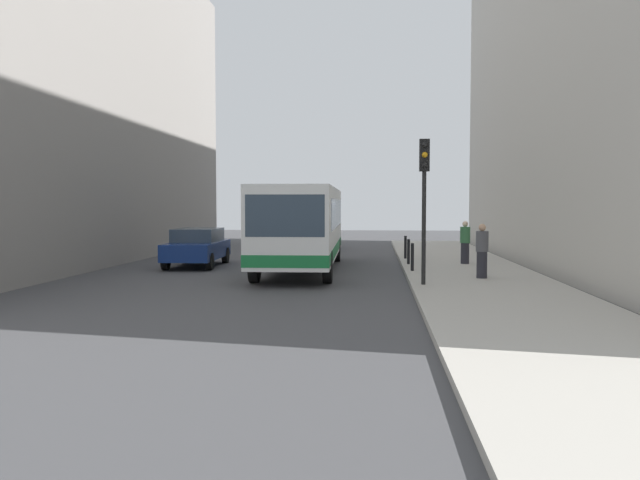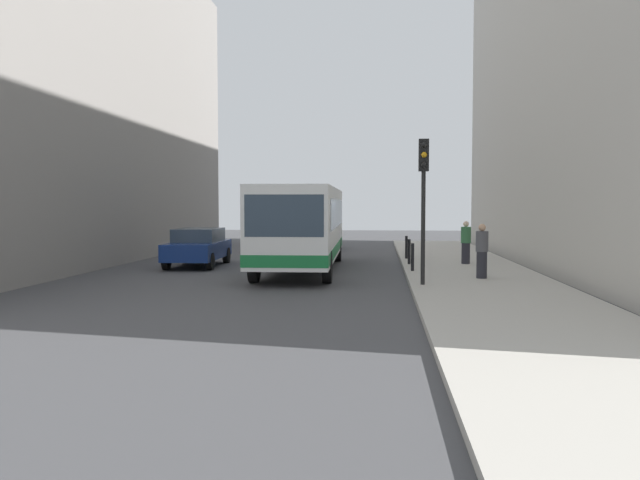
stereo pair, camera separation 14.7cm
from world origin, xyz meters
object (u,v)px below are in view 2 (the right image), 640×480
Objects in this scene: traffic_light at (424,184)px; bollard_near at (413,257)px; pedestrian_mid_sidewalk at (466,243)px; bollard_far at (406,247)px; car_beside_bus at (198,246)px; bollard_mid at (409,252)px; car_behind_bus at (317,235)px; bus at (303,223)px; pedestrian_near_signal at (482,251)px.

bollard_near is at bearing 91.49° from traffic_light.
traffic_light is 7.37m from pedestrian_mid_sidewalk.
bollard_far is 0.58× the size of pedestrian_mid_sidewalk.
pedestrian_mid_sidewalk reaches higher than bollard_far.
bollard_mid is at bearing 178.08° from car_beside_bus.
bollard_near is at bearing 109.57° from car_behind_bus.
traffic_light is (8.31, -6.45, 2.22)m from car_beside_bus.
pedestrian_mid_sidewalk is at bearing -167.47° from bus.
bollard_far is (0.00, 2.60, 0.00)m from bollard_mid.
bus is 2.70× the size of traffic_light.
car_beside_bus is 2.66× the size of pedestrian_near_signal.
bus is 11.65× the size of bollard_near.
bus is 6.33m from pedestrian_mid_sidewalk.
bus is at bearing -163.58° from bollard_mid.
pedestrian_near_signal reaches higher than bollard_mid.
bollard_near is at bearing -90.00° from bollard_far.
car_behind_bus is 1.07× the size of traffic_light.
pedestrian_mid_sidewalk is (6.10, 1.50, -0.76)m from bus.
bus reaches higher than pedestrian_near_signal.
pedestrian_near_signal reaches higher than bollard_near.
pedestrian_near_signal is 4.97m from pedestrian_mid_sidewalk.
car_beside_bus is 4.69× the size of bollard_far.
bus is 6.78× the size of pedestrian_mid_sidewalk.
bollard_mid is (3.94, 1.16, -1.10)m from bus.
bus is 4.34m from bollard_near.
bollard_near and bollard_far have the same top height.
bus is at bearing -136.29° from bollard_far.
car_behind_bus is (3.72, 10.11, 0.00)m from car_beside_bus.
bollard_near is 1.00× the size of bollard_mid.
pedestrian_near_signal is (2.01, -2.03, 0.36)m from bollard_near.
bus reaches higher than bollard_near.
car_beside_bus is 10.75m from traffic_light.
traffic_light is 3.32m from pedestrian_near_signal.
bollard_mid is 5.07m from pedestrian_near_signal.
car_beside_bus is 8.61m from bollard_near.
car_behind_bus is at bearing 113.88° from bollard_mid.
traffic_light is 4.52m from bollard_near.
pedestrian_near_signal reaches higher than bollard_far.
pedestrian_mid_sidewalk reaches higher than bollard_mid.
car_behind_bus is 11.07m from bollard_mid.
traffic_light is (4.58, -16.56, 2.22)m from car_behind_bus.
car_beside_bus reaches higher than bollard_mid.
bollard_near is (4.48, -12.72, -0.16)m from car_behind_bus.
pedestrian_mid_sidewalk is (0.15, 4.97, -0.02)m from pedestrian_near_signal.
bus reaches higher than car_behind_bus.
car_beside_bus is 10.77m from car_behind_bus.
bollard_near is at bearing 160.48° from car_beside_bus.
car_beside_bus is 8.61m from bollard_far.
car_behind_bus is at bearing 120.80° from bollard_far.
pedestrian_near_signal is at bearing 43.36° from traffic_light.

